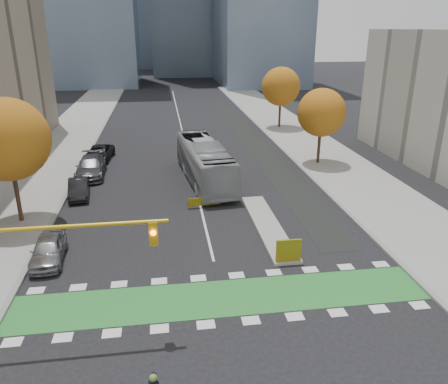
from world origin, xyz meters
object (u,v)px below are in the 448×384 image
object	(u,v)px
tree_east_near	(322,113)
tree_east_far	(281,87)
parked_car_b	(78,188)
traffic_signal_west	(23,255)
tree_west	(7,140)
parked_car_a	(48,249)
parked_car_d	(99,153)
hazard_board	(289,251)
parked_car_c	(91,167)
bus	(204,162)

from	to	relation	value
tree_east_near	tree_east_far	world-z (taller)	tree_east_far
tree_east_far	parked_car_b	size ratio (longest dim) A/B	1.90
traffic_signal_west	tree_west	bearing A→B (deg)	108.02
parked_car_a	parked_car_d	size ratio (longest dim) A/B	0.83
hazard_board	parked_car_a	size ratio (longest dim) A/B	0.34
tree_west	traffic_signal_west	size ratio (longest dim) A/B	0.96
tree_east_near	hazard_board	bearing A→B (deg)	-114.20
parked_car_a	parked_car_c	xyz separation A→B (m)	(0.23, 14.93, 0.13)
parked_car_c	parked_car_b	bearing A→B (deg)	-94.41
tree_west	parked_car_b	xyz separation A→B (m)	(3.00, 4.33, -4.95)
parked_car_c	tree_east_near	bearing A→B (deg)	0.07
bus	parked_car_c	world-z (taller)	bus
parked_car_c	hazard_board	bearing A→B (deg)	-55.07
parked_car_c	tree_east_far	bearing A→B (deg)	36.31
tree_east_far	bus	xyz separation A→B (m)	(-11.62, -19.40, -3.56)
tree_east_near	traffic_signal_west	size ratio (longest dim) A/B	0.83
parked_car_a	tree_west	bearing A→B (deg)	114.50
parked_car_a	bus	bearing A→B (deg)	47.37
tree_west	traffic_signal_west	xyz separation A→B (m)	(4.07, -12.51, -1.58)
tree_east_near	tree_east_far	bearing A→B (deg)	88.21
parked_car_c	parked_car_d	size ratio (longest dim) A/B	1.16
parked_car_b	parked_car_c	xyz separation A→B (m)	(0.23, 5.00, 0.16)
tree_east_far	parked_car_c	world-z (taller)	tree_east_far
hazard_board	tree_east_far	size ratio (longest dim) A/B	0.18
hazard_board	bus	distance (m)	14.76
parked_car_a	parked_car_b	world-z (taller)	parked_car_a
tree_west	parked_car_c	bearing A→B (deg)	70.90
bus	parked_car_a	world-z (taller)	bus
traffic_signal_west	parked_car_c	bearing A→B (deg)	92.21
tree_east_far	parked_car_d	xyz separation A→B (m)	(-21.19, -11.67, -4.56)
tree_east_far	parked_car_b	bearing A→B (deg)	-134.77
tree_west	traffic_signal_west	distance (m)	13.25
parked_car_b	parked_car_d	size ratio (longest dim) A/B	0.82
traffic_signal_west	parked_car_c	size ratio (longest dim) A/B	1.49
tree_east_near	tree_east_far	distance (m)	16.01
hazard_board	parked_car_d	world-z (taller)	hazard_board
parked_car_b	parked_car_c	distance (m)	5.01
parked_car_d	tree_east_near	bearing A→B (deg)	-5.51
parked_car_a	tree_east_far	bearing A→B (deg)	52.13
hazard_board	tree_west	bearing A→B (deg)	154.01
tree_east_far	parked_car_d	size ratio (longest dim) A/B	1.55
hazard_board	tree_east_far	bearing A→B (deg)	75.88
hazard_board	parked_car_c	size ratio (longest dim) A/B	0.25
parked_car_a	tree_east_near	bearing A→B (deg)	32.97
tree_east_far	hazard_board	bearing A→B (deg)	-104.12
tree_west	parked_car_a	bearing A→B (deg)	-61.86
parked_car_d	parked_car_a	bearing A→B (deg)	-84.59
hazard_board	tree_east_far	xyz separation A→B (m)	(8.50, 33.80, 4.44)
tree_east_near	parked_car_d	bearing A→B (deg)	168.19
tree_east_near	parked_car_c	distance (m)	21.17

